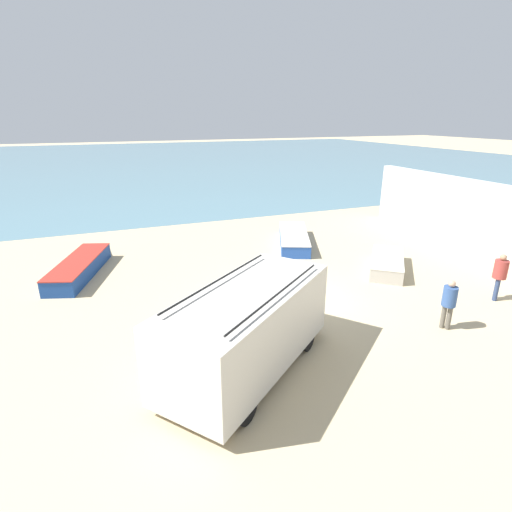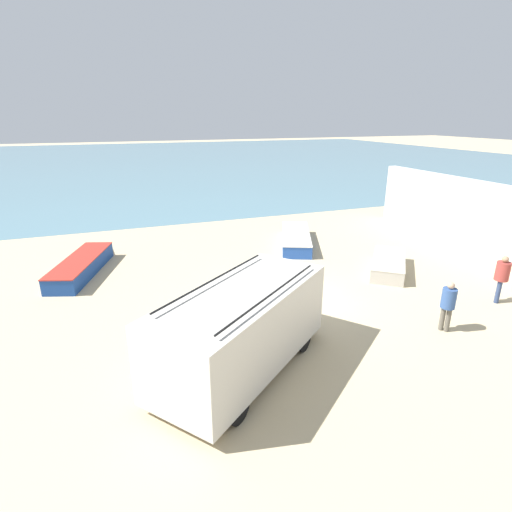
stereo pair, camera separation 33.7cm
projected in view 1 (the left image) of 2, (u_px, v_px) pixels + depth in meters
name	position (u px, v px, depth m)	size (l,w,h in m)	color
ground_plane	(295.00, 299.00, 14.53)	(200.00, 200.00, 0.00)	tan
sea_water	(139.00, 160.00, 60.14)	(120.00, 80.00, 0.01)	slate
harbor_wall	(497.00, 221.00, 18.70)	(0.50, 16.26, 3.32)	silver
parked_van	(248.00, 327.00, 10.11)	(5.56, 5.01, 2.39)	beige
fishing_rowboat_0	(387.00, 262.00, 17.28)	(3.28, 3.70, 0.60)	#ADA89E
fishing_rowboat_1	(81.00, 266.00, 16.82)	(2.66, 5.59, 0.67)	navy
fishing_rowboat_2	(294.00, 237.00, 20.80)	(3.15, 5.55, 0.63)	#234CA3
fisherman_0	(449.00, 300.00, 12.21)	(0.43, 0.43, 1.62)	#5B564C
fisherman_1	(500.00, 273.00, 14.14)	(0.46, 0.46, 1.74)	navy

